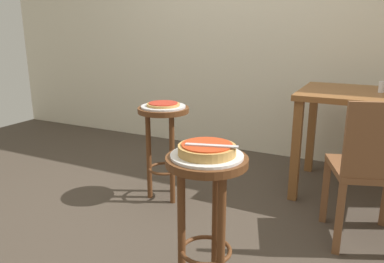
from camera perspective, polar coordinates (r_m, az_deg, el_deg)
ground_plane at (r=2.52m, az=-4.56°, el=-12.99°), size 6.00×6.00×0.00m
stool_foreground at (r=1.67m, az=2.19°, el=-9.82°), size 0.35×0.35×0.67m
serving_plate_foreground at (r=1.60m, az=2.26°, el=-3.68°), size 0.31×0.31×0.01m
pizza_foreground at (r=1.59m, az=2.27°, el=-2.71°), size 0.25×0.25×0.05m
stool_middle at (r=2.64m, az=-4.28°, el=-0.21°), size 0.35×0.35×0.67m
serving_plate_middle at (r=2.60m, az=-4.37°, el=3.80°), size 0.31×0.31×0.01m
pizza_middle at (r=2.60m, az=-4.37°, el=4.14°), size 0.23×0.23×0.02m
dining_table at (r=2.93m, az=25.83°, el=3.01°), size 1.01×0.73×0.77m
condiment_shaker at (r=2.93m, az=26.79°, el=6.05°), size 0.04×0.04×0.08m
wooden_chair at (r=2.27m, az=25.82°, el=-4.96°), size 0.51×0.51×0.85m
pizza_server_knife at (r=1.55m, az=2.99°, el=-2.14°), size 0.22×0.08×0.01m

